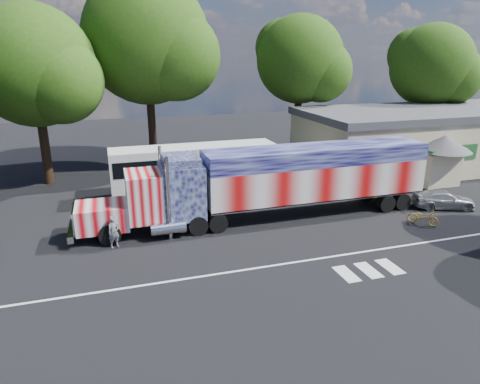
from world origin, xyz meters
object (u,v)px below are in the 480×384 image
object	(u,v)px
semi_truck	(276,180)
woman	(114,232)
coach_bus	(195,169)
bicycle	(423,217)
parked_car	(443,200)
tree_n_mid	(149,41)
tree_far_ne	(433,66)
tree_ne_a	(302,60)
tree_nw_a	(36,67)

from	to	relation	value
semi_truck	woman	bearing A→B (deg)	-171.31
coach_bus	bicycle	distance (m)	15.77
parked_car	woman	world-z (taller)	woman
bicycle	tree_n_mid	bearing A→B (deg)	86.48
woman	tree_far_ne	world-z (taller)	tree_far_ne
parked_car	tree_ne_a	world-z (taller)	tree_ne_a
coach_bus	tree_far_ne	size ratio (longest dim) A/B	0.94
coach_bus	tree_ne_a	xyz separation A→B (m)	(12.41, 8.85, 7.42)
tree_n_mid	semi_truck	bearing A→B (deg)	-70.77
bicycle	tree_ne_a	bearing A→B (deg)	49.94
semi_truck	tree_ne_a	xyz separation A→B (m)	(8.67, 15.42, 6.81)
semi_truck	coach_bus	distance (m)	7.58
bicycle	tree_ne_a	size ratio (longest dim) A/B	0.13
semi_truck	woman	world-z (taller)	semi_truck
woman	tree_far_ne	bearing A→B (deg)	1.19
tree_n_mid	bicycle	bearing A→B (deg)	-55.20
semi_truck	coach_bus	world-z (taller)	semi_truck
tree_nw_a	tree_far_ne	distance (m)	36.27
parked_car	tree_n_mid	xyz separation A→B (m)	(-16.88, 17.54, 10.25)
bicycle	tree_n_mid	xyz separation A→B (m)	(-13.59, 19.56, 10.37)
coach_bus	tree_nw_a	size ratio (longest dim) A/B	0.89
coach_bus	parked_car	distance (m)	17.30
woman	parked_car	bearing A→B (deg)	-24.40
semi_truck	parked_car	distance (m)	11.65
coach_bus	tree_far_ne	bearing A→B (deg)	14.56
tree_ne_a	tree_nw_a	size ratio (longest dim) A/B	1.00
parked_car	tree_nw_a	size ratio (longest dim) A/B	0.30
bicycle	tree_nw_a	size ratio (longest dim) A/B	0.13
parked_car	tree_nw_a	bearing A→B (deg)	80.77
parked_car	coach_bus	bearing A→B (deg)	80.58
tree_n_mid	tree_far_ne	size ratio (longest dim) A/B	1.28
woman	coach_bus	bearing A→B (deg)	29.48
tree_n_mid	tree_nw_a	bearing A→B (deg)	-157.65
parked_car	woman	distance (m)	21.15
tree_nw_a	coach_bus	bearing A→B (deg)	-28.40
parked_car	tree_far_ne	xyz separation A→B (m)	(10.70, 15.03, 8.06)
coach_bus	woman	distance (m)	10.12
semi_truck	bicycle	distance (m)	9.13
woman	tree_n_mid	size ratio (longest dim) A/B	0.11
bicycle	tree_nw_a	world-z (taller)	tree_nw_a
semi_truck	coach_bus	bearing A→B (deg)	119.63
woman	bicycle	distance (m)	18.01
tree_ne_a	parked_car	bearing A→B (deg)	-81.06
tree_far_ne	parked_car	bearing A→B (deg)	-125.45
coach_bus	parked_car	xyz separation A→B (m)	(15.11, -8.33, -1.22)
bicycle	tree_ne_a	xyz separation A→B (m)	(0.58, 19.19, 8.76)
parked_car	bicycle	xyz separation A→B (m)	(-3.28, -2.01, -0.11)
tree_far_ne	bicycle	bearing A→B (deg)	-129.37
tree_ne_a	tree_nw_a	world-z (taller)	tree_nw_a
parked_car	tree_ne_a	size ratio (longest dim) A/B	0.30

